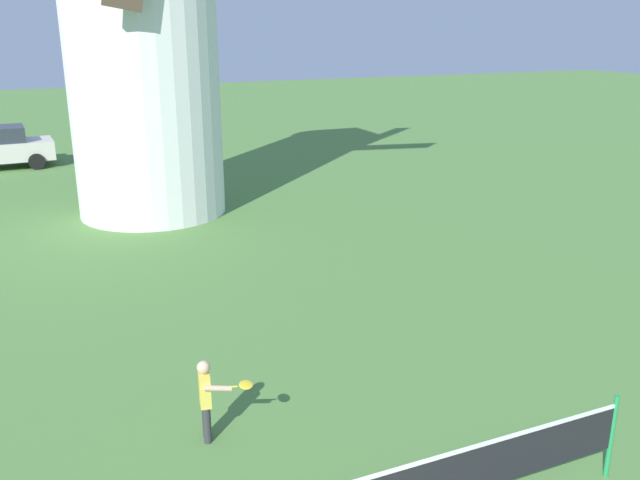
# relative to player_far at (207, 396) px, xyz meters

# --- Properties ---
(player_far) EXTENTS (0.68, 0.55, 1.14)m
(player_far) POSITION_rel_player_far_xyz_m (0.00, 0.00, 0.00)
(player_far) COLOR #333338
(player_far) RESTS_ON ground_plane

